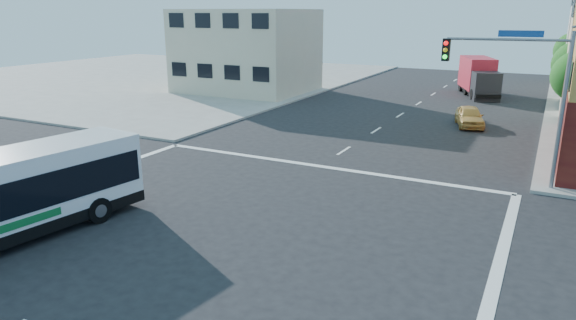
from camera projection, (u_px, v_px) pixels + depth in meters
The scene contains 8 objects.
ground at pixel (213, 233), 18.65m from camera, with size 120.00×120.00×0.00m, color black.
sidewalk_nw at pixel (146, 76), 63.92m from camera, with size 50.00×50.00×0.15m, color gray.
building_west at pixel (247, 51), 50.62m from camera, with size 12.06×10.06×8.00m.
signal_mast_ne at pixel (522, 78), 22.33m from camera, with size 7.91×1.13×8.07m.
street_tree_c at pixel (575, 58), 49.94m from camera, with size 3.40×3.40×5.29m.
street_tree_d at pixel (574, 48), 56.65m from camera, with size 4.00×4.00×6.03m.
box_truck at pixel (479, 78), 48.86m from camera, with size 4.87×8.17×3.54m.
parked_car at pixel (470, 116), 35.95m from camera, with size 1.67×4.14×1.41m, color gold.
Camera 1 is at (10.29, -14.01, 7.75)m, focal length 32.00 mm.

